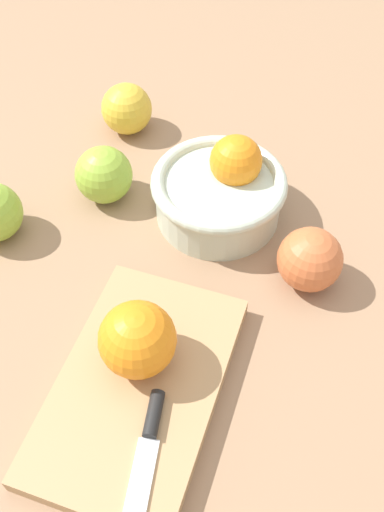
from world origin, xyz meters
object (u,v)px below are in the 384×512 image
(apple_front_left_2, at_px, (127,109))
(apple_back_left, at_px, (310,260))
(cutting_board, at_px, (139,387))
(bowl, at_px, (221,190))
(apple_front_left, at_px, (104,175))
(orange_on_board, at_px, (137,339))
(knife, at_px, (147,449))

(apple_front_left_2, xyz_separation_m, apple_back_left, (0.19, 0.30, 0.00))
(cutting_board, bearing_deg, bowl, 177.91)
(apple_front_left, bearing_deg, orange_on_board, 30.71)
(cutting_board, bearing_deg, apple_front_left_2, -157.10)
(knife, bearing_deg, apple_back_left, 158.15)
(cutting_board, bearing_deg, apple_front_left, -150.67)
(apple_front_left, distance_m, apple_back_left, 0.28)
(apple_back_left, bearing_deg, bowl, -120.12)
(apple_front_left_2, bearing_deg, apple_front_left, 9.37)
(bowl, height_order, cutting_board, bowl)
(orange_on_board, xyz_separation_m, apple_front_left, (-0.23, -0.13, -0.02))
(orange_on_board, distance_m, knife, 0.10)
(apple_front_left_2, distance_m, apple_back_left, 0.36)
(bowl, distance_m, orange_on_board, 0.24)
(bowl, distance_m, apple_back_left, 0.14)
(apple_back_left, bearing_deg, cutting_board, -34.92)
(bowl, relative_size, apple_back_left, 2.24)
(cutting_board, xyz_separation_m, knife, (0.06, 0.03, 0.02))
(bowl, xyz_separation_m, apple_front_left_2, (-0.12, -0.17, -0.00))
(knife, relative_size, apple_front_left, 2.10)
(knife, bearing_deg, orange_on_board, -155.37)
(apple_back_left, bearing_deg, apple_front_left, -101.82)
(orange_on_board, xyz_separation_m, apple_back_left, (-0.17, 0.14, -0.02))
(cutting_board, distance_m, knife, 0.07)
(orange_on_board, height_order, apple_front_left, orange_on_board)
(orange_on_board, xyz_separation_m, apple_front_left_2, (-0.36, -0.16, -0.02))
(apple_front_left_2, relative_size, apple_back_left, 0.97)
(knife, distance_m, apple_front_left, 0.36)
(orange_on_board, relative_size, apple_front_left, 1.05)
(knife, xyz_separation_m, apple_front_left_2, (-0.45, -0.20, 0.01))
(knife, relative_size, apple_back_left, 2.09)
(knife, bearing_deg, cutting_board, -151.92)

